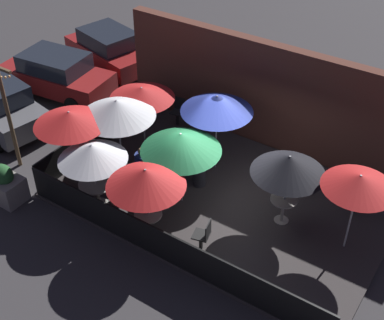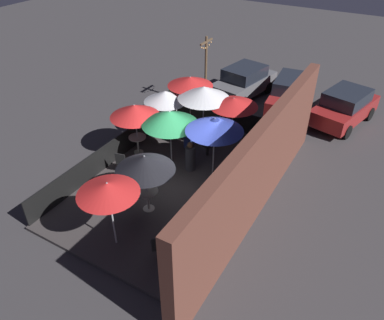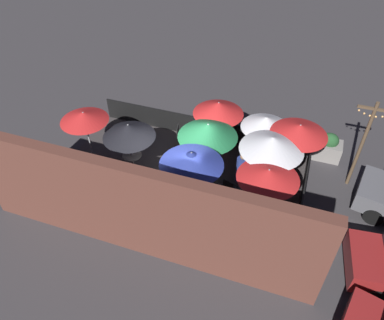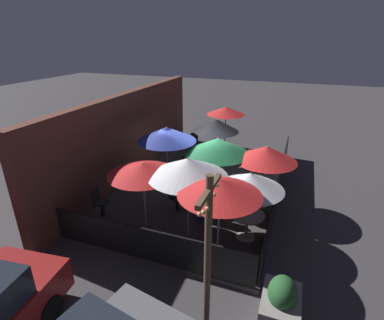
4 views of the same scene
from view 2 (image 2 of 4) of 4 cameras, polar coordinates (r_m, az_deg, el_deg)
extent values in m
plane|color=#383538|center=(13.99, -2.27, -3.45)|extent=(60.00, 60.00, 0.00)
cube|color=#383333|center=(13.95, -2.28, -3.26)|extent=(9.00, 5.74, 0.12)
cube|color=brown|center=(11.88, 10.33, -1.47)|extent=(10.60, 0.36, 3.47)
cube|color=black|center=(15.08, -11.48, 1.73)|extent=(8.80, 0.05, 0.95)
cube|color=black|center=(16.96, 5.72, 6.24)|extent=(0.05, 5.54, 0.95)
cylinder|color=#B2B2B7|center=(15.02, -8.45, 4.63)|extent=(0.05, 0.05, 2.16)
cone|color=red|center=(14.62, -8.73, 7.45)|extent=(1.96, 1.96, 0.49)
cylinder|color=#B2B2B7|center=(16.27, -3.99, 7.18)|extent=(0.05, 0.05, 2.03)
cone|color=silver|center=(15.92, -4.10, 9.68)|extent=(1.83, 1.83, 0.46)
cylinder|color=#B2B2B7|center=(12.09, -6.92, -3.59)|extent=(0.05, 0.05, 2.15)
cone|color=black|center=(11.60, -7.20, -0.43)|extent=(1.90, 1.90, 0.52)
cylinder|color=#B2B2B7|center=(16.87, -0.26, 8.90)|extent=(0.05, 0.05, 2.33)
cone|color=red|center=(16.48, -0.27, 11.92)|extent=(1.99, 1.99, 0.40)
cylinder|color=#B2B2B7|center=(15.48, 6.17, 5.78)|extent=(0.05, 0.05, 2.15)
cone|color=red|center=(15.07, 6.38, 8.77)|extent=(1.96, 1.96, 0.35)
cylinder|color=#B2B2B7|center=(13.42, 3.33, 1.76)|extent=(0.05, 0.05, 2.46)
cone|color=#283893|center=(12.91, 3.47, 5.43)|extent=(2.06, 2.06, 0.49)
cylinder|color=#B2B2B7|center=(14.23, -3.25, 3.37)|extent=(0.05, 0.05, 2.26)
cone|color=#1E6B3D|center=(13.80, -3.37, 6.44)|extent=(2.14, 2.14, 0.52)
cylinder|color=#B2B2B7|center=(15.80, 1.75, 7.13)|extent=(0.05, 0.05, 2.40)
cone|color=silver|center=(15.39, 1.81, 10.25)|extent=(2.15, 2.15, 0.51)
cylinder|color=#B2B2B7|center=(11.04, -12.10, -8.13)|extent=(0.05, 0.05, 2.30)
cone|color=red|center=(10.42, -12.74, -4.21)|extent=(1.75, 1.75, 0.36)
cylinder|color=#9E998E|center=(15.58, -8.12, 1.23)|extent=(0.39, 0.39, 0.02)
cylinder|color=#9E998E|center=(15.39, -8.22, 2.29)|extent=(0.08, 0.08, 0.70)
cylinder|color=#9E998E|center=(15.20, -8.34, 3.46)|extent=(0.71, 0.71, 0.04)
cylinder|color=#9E998E|center=(16.76, -3.85, 4.13)|extent=(0.54, 0.54, 0.02)
cylinder|color=#9E998E|center=(16.58, -3.90, 5.20)|extent=(0.08, 0.08, 0.74)
cylinder|color=#9E998E|center=(16.39, -3.95, 6.38)|extent=(0.97, 0.97, 0.04)
cylinder|color=#9E998E|center=(12.77, -6.59, -7.34)|extent=(0.39, 0.39, 0.02)
cylinder|color=#9E998E|center=(12.54, -6.70, -6.13)|extent=(0.08, 0.08, 0.73)
cylinder|color=#9E998E|center=(12.29, -6.82, -4.78)|extent=(0.72, 0.72, 0.04)
cube|color=black|center=(11.15, -5.12, -13.60)|extent=(0.11, 0.11, 0.44)
cube|color=black|center=(10.97, -5.18, -12.78)|extent=(0.57, 0.57, 0.04)
cube|color=black|center=(10.67, -5.09, -12.60)|extent=(0.30, 0.31, 0.44)
cube|color=black|center=(15.14, 2.36, 1.49)|extent=(0.10, 0.10, 0.45)
cube|color=black|center=(15.00, 2.38, 2.28)|extent=(0.49, 0.49, 0.04)
cube|color=black|center=(14.77, 2.92, 2.80)|extent=(0.39, 0.13, 0.44)
cube|color=black|center=(14.42, -10.38, -1.04)|extent=(0.10, 0.10, 0.45)
cube|color=black|center=(14.28, -10.48, -0.24)|extent=(0.48, 0.48, 0.04)
cube|color=black|center=(14.02, -10.89, 0.16)|extent=(0.12, 0.40, 0.44)
cube|color=black|center=(12.14, -0.59, -8.36)|extent=(0.09, 0.09, 0.46)
cube|color=black|center=(11.97, -0.60, -7.49)|extent=(0.45, 0.45, 0.04)
cube|color=black|center=(11.76, 0.21, -6.85)|extent=(0.40, 0.08, 0.44)
cube|color=black|center=(15.35, 11.30, 1.31)|extent=(0.09, 0.09, 0.47)
cube|color=black|center=(15.21, 11.41, 2.11)|extent=(0.44, 0.44, 0.04)
cube|color=black|center=(15.06, 12.17, 2.73)|extent=(0.40, 0.07, 0.44)
cylinder|color=navy|center=(15.50, -0.52, 3.69)|extent=(0.58, 0.58, 1.05)
sphere|color=#9E704C|center=(15.19, -0.53, 5.73)|extent=(0.21, 0.21, 0.21)
cylinder|color=#333338|center=(14.16, -0.26, 0.23)|extent=(0.40, 0.40, 0.99)
sphere|color=brown|center=(13.83, -0.27, 2.32)|extent=(0.23, 0.23, 0.23)
cube|color=gray|center=(18.99, -2.70, 8.87)|extent=(1.08, 0.75, 0.72)
ellipsoid|color=#235128|center=(18.78, -2.74, 10.20)|extent=(0.70, 0.56, 0.63)
cylinder|color=brown|center=(18.54, 2.11, 13.03)|extent=(0.12, 0.12, 3.57)
cube|color=brown|center=(18.02, 2.21, 17.57)|extent=(1.10, 0.08, 0.08)
sphere|color=#F4B260|center=(18.46, 2.91, 17.49)|extent=(0.07, 0.07, 0.07)
sphere|color=#F4B260|center=(18.33, 2.62, 17.11)|extent=(0.07, 0.07, 0.07)
sphere|color=#F4B260|center=(18.18, 2.34, 16.82)|extent=(0.07, 0.07, 0.07)
sphere|color=#F4B260|center=(18.03, 2.05, 16.67)|extent=(0.07, 0.07, 0.07)
sphere|color=#F4B260|center=(17.86, 1.76, 16.65)|extent=(0.07, 0.07, 0.07)
sphere|color=#F4B260|center=(17.68, 1.47, 16.74)|extent=(0.07, 0.07, 0.07)
cube|color=#5B5B60|center=(20.33, 7.90, 11.33)|extent=(4.13, 2.40, 0.70)
cube|color=#1E232D|center=(20.08, 8.05, 13.03)|extent=(2.39, 1.94, 0.60)
cylinder|color=black|center=(19.15, 7.77, 8.67)|extent=(0.66, 0.30, 0.64)
cylinder|color=black|center=(19.98, 3.91, 10.06)|extent=(0.66, 0.30, 0.64)
cylinder|color=black|center=(21.04, 11.54, 10.74)|extent=(0.66, 0.30, 0.64)
cylinder|color=black|center=(21.80, 7.86, 11.98)|extent=(0.66, 0.30, 0.64)
cube|color=maroon|center=(19.50, 14.86, 9.44)|extent=(4.29, 2.14, 0.70)
cube|color=#1E232D|center=(19.25, 15.15, 11.18)|extent=(2.43, 1.80, 0.60)
cylinder|color=black|center=(18.42, 16.36, 6.41)|extent=(0.66, 0.25, 0.64)
cylinder|color=black|center=(18.63, 11.49, 7.49)|extent=(0.66, 0.25, 0.64)
cylinder|color=black|center=(20.73, 17.63, 9.42)|extent=(0.66, 0.25, 0.64)
cylinder|color=black|center=(20.92, 13.25, 10.37)|extent=(0.66, 0.25, 0.64)
cube|color=maroon|center=(18.86, 22.13, 7.08)|extent=(4.11, 2.59, 0.70)
cube|color=#1E232D|center=(18.59, 22.57, 8.84)|extent=(2.42, 2.03, 0.60)
cylinder|color=black|center=(17.77, 22.55, 3.97)|extent=(0.66, 0.33, 0.64)
cylinder|color=black|center=(18.30, 18.07, 5.88)|extent=(0.66, 0.33, 0.64)
cylinder|color=black|center=(19.79, 25.45, 6.37)|extent=(0.66, 0.33, 0.64)
cylinder|color=black|center=(20.27, 21.33, 8.05)|extent=(0.66, 0.33, 0.64)
camera|label=1|loc=(16.41, -55.02, 27.23)|focal=50.00mm
camera|label=3|loc=(13.44, 52.52, 29.48)|focal=35.00mm
camera|label=4|loc=(21.37, 4.78, 26.13)|focal=28.00mm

